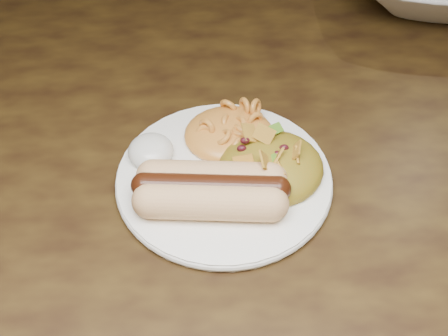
{
  "coord_description": "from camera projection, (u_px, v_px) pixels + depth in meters",
  "views": [
    {
      "loc": [
        0.0,
        -0.49,
        1.19
      ],
      "look_at": [
        0.03,
        -0.1,
        0.77
      ],
      "focal_mm": 50.0,
      "sensor_mm": 36.0,
      "label": 1
    }
  ],
  "objects": [
    {
      "name": "table",
      "position": [
        190.0,
        170.0,
        0.72
      ],
      "size": [
        1.6,
        0.9,
        0.75
      ],
      "color": "#412E11",
      "rests_on": "floor"
    },
    {
      "name": "mac_and_cheese",
      "position": [
        229.0,
        125.0,
        0.6
      ],
      "size": [
        0.1,
        0.09,
        0.03
      ],
      "primitive_type": "ellipsoid",
      "rotation": [
        0.0,
        0.0,
        0.12
      ],
      "color": "gold",
      "rests_on": "plate"
    },
    {
      "name": "plate",
      "position": [
        224.0,
        179.0,
        0.58
      ],
      "size": [
        0.23,
        0.23,
        0.01
      ],
      "primitive_type": "cylinder",
      "rotation": [
        0.0,
        0.0,
        0.17
      ],
      "color": "white",
      "rests_on": "table"
    },
    {
      "name": "taco_salad",
      "position": [
        272.0,
        160.0,
        0.57
      ],
      "size": [
        0.1,
        0.09,
        0.04
      ],
      "rotation": [
        0.0,
        0.0,
        0.26
      ],
      "color": "#9F5409",
      "rests_on": "plate"
    },
    {
      "name": "hotdog",
      "position": [
        211.0,
        189.0,
        0.54
      ],
      "size": [
        0.12,
        0.07,
        0.03
      ],
      "rotation": [
        0.0,
        0.0,
        -0.11
      ],
      "color": "#FAC880",
      "rests_on": "plate"
    },
    {
      "name": "sour_cream",
      "position": [
        150.0,
        147.0,
        0.58
      ],
      "size": [
        0.05,
        0.05,
        0.03
      ],
      "primitive_type": "ellipsoid",
      "rotation": [
        0.0,
        0.0,
        0.14
      ],
      "color": "silver",
      "rests_on": "plate"
    }
  ]
}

